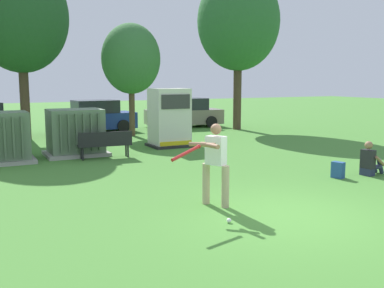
{
  "coord_description": "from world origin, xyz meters",
  "views": [
    {
      "loc": [
        -5.49,
        -6.56,
        2.63
      ],
      "look_at": [
        -0.36,
        3.5,
        1.0
      ],
      "focal_mm": 41.55,
      "sensor_mm": 36.0,
      "label": 1
    }
  ],
  "objects_px": {
    "batter": "(214,161)",
    "sports_ball": "(229,221)",
    "generator_enclosure": "(169,118)",
    "park_bench": "(105,143)",
    "transformer_mid_west": "(75,133)",
    "parked_car_left_of_center": "(93,117)",
    "seated_spectator": "(370,162)",
    "backpack": "(338,170)",
    "parked_car_right_of_center": "(185,114)"
  },
  "relations": [
    {
      "from": "generator_enclosure",
      "to": "batter",
      "type": "xyz_separation_m",
      "value": [
        -2.64,
        -8.18,
        -0.16
      ]
    },
    {
      "from": "sports_ball",
      "to": "seated_spectator",
      "type": "height_order",
      "value": "seated_spectator"
    },
    {
      "from": "backpack",
      "to": "parked_car_left_of_center",
      "type": "relative_size",
      "value": 0.1
    },
    {
      "from": "batter",
      "to": "backpack",
      "type": "relative_size",
      "value": 3.95
    },
    {
      "from": "batter",
      "to": "park_bench",
      "type": "bearing_deg",
      "value": 93.72
    },
    {
      "from": "generator_enclosure",
      "to": "seated_spectator",
      "type": "distance_m",
      "value": 8.0
    },
    {
      "from": "batter",
      "to": "sports_ball",
      "type": "relative_size",
      "value": 19.33
    },
    {
      "from": "seated_spectator",
      "to": "parked_car_left_of_center",
      "type": "distance_m",
      "value": 14.3
    },
    {
      "from": "sports_ball",
      "to": "backpack",
      "type": "bearing_deg",
      "value": 22.51
    },
    {
      "from": "generator_enclosure",
      "to": "seated_spectator",
      "type": "height_order",
      "value": "generator_enclosure"
    },
    {
      "from": "park_bench",
      "to": "parked_car_left_of_center",
      "type": "relative_size",
      "value": 0.43
    },
    {
      "from": "sports_ball",
      "to": "backpack",
      "type": "height_order",
      "value": "backpack"
    },
    {
      "from": "backpack",
      "to": "seated_spectator",
      "type": "bearing_deg",
      "value": -6.49
    },
    {
      "from": "batter",
      "to": "backpack",
      "type": "xyz_separation_m",
      "value": [
        4.35,
        0.84,
        -0.76
      ]
    },
    {
      "from": "transformer_mid_west",
      "to": "seated_spectator",
      "type": "relative_size",
      "value": 2.18
    },
    {
      "from": "park_bench",
      "to": "sports_ball",
      "type": "xyz_separation_m",
      "value": [
        0.12,
        -7.71,
        -0.49
      ]
    },
    {
      "from": "transformer_mid_west",
      "to": "parked_car_right_of_center",
      "type": "xyz_separation_m",
      "value": [
        7.58,
        6.77,
        -0.04
      ]
    },
    {
      "from": "batter",
      "to": "sports_ball",
      "type": "xyz_separation_m",
      "value": [
        -0.31,
        -1.09,
        -0.93
      ]
    },
    {
      "from": "transformer_mid_west",
      "to": "generator_enclosure",
      "type": "distance_m",
      "value": 3.83
    },
    {
      "from": "transformer_mid_west",
      "to": "batter",
      "type": "xyz_separation_m",
      "value": [
        1.16,
        -7.78,
        0.19
      ]
    },
    {
      "from": "park_bench",
      "to": "parked_car_right_of_center",
      "type": "relative_size",
      "value": 0.42
    },
    {
      "from": "parked_car_left_of_center",
      "to": "parked_car_right_of_center",
      "type": "height_order",
      "value": "same"
    },
    {
      "from": "transformer_mid_west",
      "to": "generator_enclosure",
      "type": "xyz_separation_m",
      "value": [
        3.8,
        0.41,
        0.35
      ]
    },
    {
      "from": "park_bench",
      "to": "sports_ball",
      "type": "bearing_deg",
      "value": -89.08
    },
    {
      "from": "seated_spectator",
      "to": "transformer_mid_west",
      "type": "bearing_deg",
      "value": 132.94
    },
    {
      "from": "transformer_mid_west",
      "to": "batter",
      "type": "relative_size",
      "value": 1.21
    },
    {
      "from": "transformer_mid_west",
      "to": "parked_car_left_of_center",
      "type": "relative_size",
      "value": 0.49
    },
    {
      "from": "generator_enclosure",
      "to": "seated_spectator",
      "type": "bearing_deg",
      "value": -69.63
    },
    {
      "from": "transformer_mid_west",
      "to": "sports_ball",
      "type": "relative_size",
      "value": 23.33
    },
    {
      "from": "transformer_mid_west",
      "to": "backpack",
      "type": "distance_m",
      "value": 8.88
    },
    {
      "from": "sports_ball",
      "to": "backpack",
      "type": "xyz_separation_m",
      "value": [
        4.66,
        1.93,
        0.17
      ]
    },
    {
      "from": "sports_ball",
      "to": "parked_car_right_of_center",
      "type": "relative_size",
      "value": 0.02
    },
    {
      "from": "transformer_mid_west",
      "to": "batter",
      "type": "distance_m",
      "value": 7.87
    },
    {
      "from": "backpack",
      "to": "parked_car_right_of_center",
      "type": "xyz_separation_m",
      "value": [
        2.08,
        13.71,
        0.54
      ]
    },
    {
      "from": "park_bench",
      "to": "sports_ball",
      "type": "height_order",
      "value": "park_bench"
    },
    {
      "from": "sports_ball",
      "to": "transformer_mid_west",
      "type": "bearing_deg",
      "value": 95.47
    },
    {
      "from": "transformer_mid_west",
      "to": "backpack",
      "type": "xyz_separation_m",
      "value": [
        5.51,
        -6.94,
        -0.57
      ]
    },
    {
      "from": "generator_enclosure",
      "to": "park_bench",
      "type": "relative_size",
      "value": 1.26
    },
    {
      "from": "parked_car_right_of_center",
      "to": "batter",
      "type": "bearing_deg",
      "value": -113.83
    },
    {
      "from": "batter",
      "to": "seated_spectator",
      "type": "bearing_deg",
      "value": 7.55
    },
    {
      "from": "seated_spectator",
      "to": "backpack",
      "type": "bearing_deg",
      "value": 173.51
    },
    {
      "from": "transformer_mid_west",
      "to": "batter",
      "type": "height_order",
      "value": "batter"
    },
    {
      "from": "batter",
      "to": "parked_car_right_of_center",
      "type": "distance_m",
      "value": 15.91
    },
    {
      "from": "generator_enclosure",
      "to": "parked_car_right_of_center",
      "type": "xyz_separation_m",
      "value": [
        3.79,
        6.37,
        -0.38
      ]
    },
    {
      "from": "seated_spectator",
      "to": "parked_car_right_of_center",
      "type": "xyz_separation_m",
      "value": [
        1.01,
        13.83,
        0.38
      ]
    },
    {
      "from": "batter",
      "to": "parked_car_right_of_center",
      "type": "relative_size",
      "value": 0.4
    },
    {
      "from": "seated_spectator",
      "to": "parked_car_left_of_center",
      "type": "height_order",
      "value": "parked_car_left_of_center"
    },
    {
      "from": "backpack",
      "to": "parked_car_left_of_center",
      "type": "xyz_separation_m",
      "value": [
        -3.16,
        13.53,
        0.54
      ]
    },
    {
      "from": "transformer_mid_west",
      "to": "seated_spectator",
      "type": "xyz_separation_m",
      "value": [
        6.57,
        -7.06,
        -0.41
      ]
    },
    {
      "from": "park_bench",
      "to": "parked_car_left_of_center",
      "type": "height_order",
      "value": "parked_car_left_of_center"
    }
  ]
}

